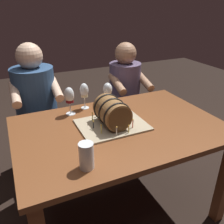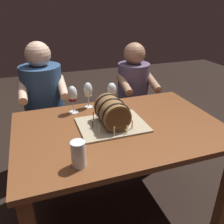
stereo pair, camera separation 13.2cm
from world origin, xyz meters
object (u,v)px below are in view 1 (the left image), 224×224
object	(u,v)px
barrel_cake	(112,114)
wine_glass_amber	(108,90)
person_seated_right	(124,104)
person_seated_left	(38,115)
wine_glass_red	(69,97)
beer_pint	(86,157)
dining_table	(120,140)
wine_glass_white	(84,92)

from	to	relation	value
barrel_cake	wine_glass_amber	world-z (taller)	barrel_cake
barrel_cake	person_seated_right	bearing A→B (deg)	56.89
person_seated_left	person_seated_right	xyz separation A→B (m)	(0.87, -0.00, -0.05)
wine_glass_red	beer_pint	world-z (taller)	wine_glass_red
beer_pint	person_seated_right	distance (m)	1.36
beer_pint	person_seated_right	size ratio (longest dim) A/B	0.12
dining_table	wine_glass_red	world-z (taller)	wine_glass_red
wine_glass_amber	person_seated_left	world-z (taller)	person_seated_left
wine_glass_white	person_seated_right	distance (m)	0.77
wine_glass_white	person_seated_left	world-z (taller)	person_seated_left
wine_glass_amber	person_seated_right	size ratio (longest dim) A/B	0.16
dining_table	wine_glass_red	xyz separation A→B (m)	(-0.25, 0.32, 0.24)
wine_glass_amber	wine_glass_white	distance (m)	0.19
beer_pint	person_seated_right	world-z (taller)	person_seated_right
dining_table	wine_glass_red	size ratio (longest dim) A/B	6.62
dining_table	beer_pint	size ratio (longest dim) A/B	9.69
wine_glass_amber	wine_glass_red	bearing A→B (deg)	-172.58
dining_table	beer_pint	bearing A→B (deg)	-137.34
barrel_cake	beer_pint	distance (m)	0.45
person_seated_left	wine_glass_red	bearing A→B (deg)	-67.47
dining_table	person_seated_right	xyz separation A→B (m)	(0.43, 0.76, -0.12)
person_seated_left	person_seated_right	bearing A→B (deg)	-0.04
wine_glass_red	wine_glass_white	distance (m)	0.14
wine_glass_amber	person_seated_right	xyz separation A→B (m)	(0.37, 0.41, -0.35)
wine_glass_amber	wine_glass_white	world-z (taller)	wine_glass_white
person_seated_left	beer_pint	bearing A→B (deg)	-85.15
wine_glass_white	wine_glass_amber	bearing A→B (deg)	-4.27
wine_glass_white	person_seated_right	size ratio (longest dim) A/B	0.18
wine_glass_amber	person_seated_right	world-z (taller)	person_seated_right
dining_table	wine_glass_amber	xyz separation A→B (m)	(0.07, 0.36, 0.23)
person_seated_right	wine_glass_red	bearing A→B (deg)	-146.63
wine_glass_amber	wine_glass_red	xyz separation A→B (m)	(-0.31, -0.04, 0.01)
dining_table	person_seated_left	world-z (taller)	person_seated_left
dining_table	beer_pint	xyz separation A→B (m)	(-0.34, -0.32, 0.17)
beer_pint	person_seated_left	distance (m)	1.11
barrel_cake	wine_glass_amber	xyz separation A→B (m)	(0.11, 0.33, 0.04)
person_seated_left	person_seated_right	distance (m)	0.87
wine_glass_white	beer_pint	size ratio (longest dim) A/B	1.42
beer_pint	wine_glass_red	bearing A→B (deg)	81.48
dining_table	beer_pint	world-z (taller)	beer_pint
dining_table	barrel_cake	world-z (taller)	barrel_cake
barrel_cake	person_seated_left	xyz separation A→B (m)	(-0.39, 0.74, -0.26)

